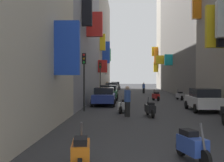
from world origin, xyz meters
The scene contains 20 objects.
ground_plane centered at (0.00, 30.00, 0.00)m, with size 140.00×140.00×0.00m, color #2D2D30.
building_left_mid_b centered at (-8.00, 46.44, 8.50)m, with size 7.07×27.11×17.01m.
building_right_mid_b centered at (8.00, 38.98, 8.38)m, with size 7.38×27.74×16.76m.
building_right_mid_c centered at (7.99, 56.43, 10.82)m, with size 7.22×7.15×21.66m.
parked_car_green centered at (-3.50, 26.49, 0.79)m, with size 1.98×4.16×1.50m.
parked_car_blue centered at (-3.53, 20.79, 0.76)m, with size 1.91×4.00×1.46m.
parked_car_white centered at (3.58, 16.91, 0.80)m, with size 1.93×4.13×1.55m.
parked_car_silver centered at (-3.83, 45.81, 0.75)m, with size 1.88×4.01×1.42m.
parked_car_grey centered at (-3.57, 52.56, 0.76)m, with size 1.85×4.42×1.44m.
scooter_white centered at (-1.92, 15.71, 0.46)m, with size 0.69×1.79×1.13m.
scooter_blue centered at (0.00, 4.61, 0.46)m, with size 0.72×1.75×1.13m.
scooter_black centered at (-0.33, 13.90, 0.46)m, with size 0.59×1.91×1.13m.
scooter_orange centered at (-2.93, 3.76, 0.46)m, with size 0.56×1.86×1.13m.
scooter_red centered at (1.24, 25.66, 0.46)m, with size 0.70×1.72×1.13m.
scooter_silver centered at (3.75, 26.65, 0.46)m, with size 0.60×1.80×1.13m.
pedestrian_crossing centered at (0.92, 39.04, 0.76)m, with size 0.42×0.42×1.54m.
pedestrian_near_right centered at (-4.36, 38.43, 0.84)m, with size 0.53×0.53×1.68m.
pedestrian_mid_street centered at (-1.68, 13.78, 0.90)m, with size 0.51×0.51×1.80m.
traffic_light_near_corner centered at (-4.61, 16.53, 2.71)m, with size 0.26×0.34×3.96m.
traffic_light_far_corner centered at (-4.64, 30.30, 2.80)m, with size 0.26×0.34×4.10m.
Camera 1 is at (-1.85, -3.51, 2.31)m, focal length 47.33 mm.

